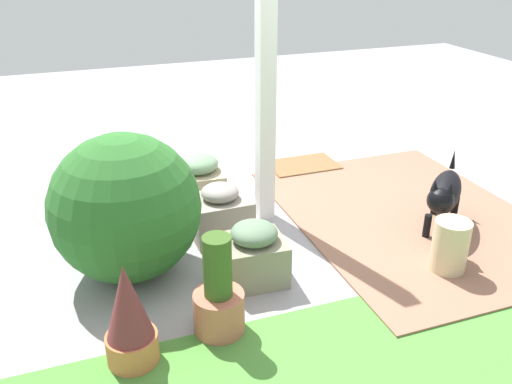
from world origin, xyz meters
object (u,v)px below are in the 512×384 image
(stone_planter_nearest, at_px, (198,180))
(stone_planter_near, at_px, (221,214))
(terracotta_pot_broad, at_px, (127,174))
(terracotta_pot_spiky, at_px, (129,317))
(stone_planter_mid, at_px, (254,254))
(round_shrub, at_px, (125,208))
(terracotta_pot_tall, at_px, (219,298))
(doormat, at_px, (303,166))
(dog, at_px, (445,194))
(ceramic_urn, at_px, (450,247))
(porch_pillar, at_px, (266,81))

(stone_planter_nearest, relative_size, stone_planter_near, 1.08)
(terracotta_pot_broad, bearing_deg, terracotta_pot_spiky, 82.54)
(stone_planter_mid, xyz_separation_m, round_shrub, (0.73, -0.35, 0.29))
(stone_planter_near, height_order, terracotta_pot_spiky, terracotta_pot_spiky)
(terracotta_pot_tall, height_order, doormat, terracotta_pot_tall)
(stone_planter_nearest, height_order, dog, dog)
(ceramic_urn, bearing_deg, doormat, -85.33)
(stone_planter_near, xyz_separation_m, doormat, (-1.12, -1.01, -0.18))
(stone_planter_mid, relative_size, terracotta_pot_tall, 0.68)
(terracotta_pot_tall, bearing_deg, stone_planter_mid, -131.11)
(terracotta_pot_broad, bearing_deg, stone_planter_nearest, 157.88)
(stone_planter_near, relative_size, ceramic_urn, 1.15)
(terracotta_pot_spiky, bearing_deg, doormat, -132.56)
(porch_pillar, height_order, terracotta_pot_spiky, porch_pillar)
(porch_pillar, distance_m, round_shrub, 1.34)
(terracotta_pot_broad, distance_m, terracotta_pot_tall, 1.86)
(stone_planter_near, distance_m, dog, 1.64)
(round_shrub, bearing_deg, stone_planter_mid, 154.15)
(stone_planter_near, xyz_separation_m, dog, (-1.56, 0.49, 0.13))
(porch_pillar, xyz_separation_m, doormat, (-0.70, -0.81, -1.07))
(dog, xyz_separation_m, doormat, (0.44, -1.50, -0.30))
(stone_planter_mid, xyz_separation_m, terracotta_pot_tall, (0.35, 0.40, 0.02))
(ceramic_urn, relative_size, doormat, 0.57)
(stone_planter_nearest, distance_m, terracotta_pot_broad, 0.59)
(round_shrub, distance_m, dog, 2.27)
(stone_planter_nearest, xyz_separation_m, terracotta_pot_broad, (0.54, -0.22, 0.04))
(stone_planter_mid, distance_m, doormat, 1.94)
(stone_planter_near, relative_size, terracotta_pot_broad, 1.05)
(porch_pillar, relative_size, terracotta_pot_tall, 3.60)
(porch_pillar, bearing_deg, terracotta_pot_broad, -33.38)
(stone_planter_mid, bearing_deg, doormat, -123.73)
(stone_planter_nearest, bearing_deg, terracotta_pot_broad, -22.12)
(stone_planter_mid, bearing_deg, stone_planter_near, -85.74)
(porch_pillar, height_order, ceramic_urn, porch_pillar)
(porch_pillar, bearing_deg, terracotta_pot_tall, 58.85)
(stone_planter_nearest, height_order, stone_planter_near, stone_planter_near)
(round_shrub, xyz_separation_m, ceramic_urn, (-1.97, 0.70, -0.29))
(stone_planter_near, bearing_deg, doormat, -137.90)
(stone_planter_nearest, relative_size, terracotta_pot_spiky, 0.78)
(ceramic_urn, bearing_deg, terracotta_pot_broad, -44.29)
(terracotta_pot_spiky, relative_size, doormat, 0.90)
(stone_planter_near, xyz_separation_m, terracotta_pot_tall, (0.31, 1.00, 0.02))
(round_shrub, relative_size, terracotta_pot_spiky, 1.63)
(terracotta_pot_spiky, xyz_separation_m, doormat, (-1.92, -2.09, -0.26))
(stone_planter_nearest, xyz_separation_m, doormat, (-1.13, -0.39, -0.18))
(terracotta_pot_spiky, xyz_separation_m, ceramic_urn, (-2.08, -0.14, -0.09))
(terracotta_pot_broad, relative_size, doormat, 0.62)
(stone_planter_nearest, bearing_deg, stone_planter_mid, 92.39)
(doormat, bearing_deg, ceramic_urn, 94.67)
(stone_planter_near, xyz_separation_m, ceramic_urn, (-1.28, 0.94, -0.00))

